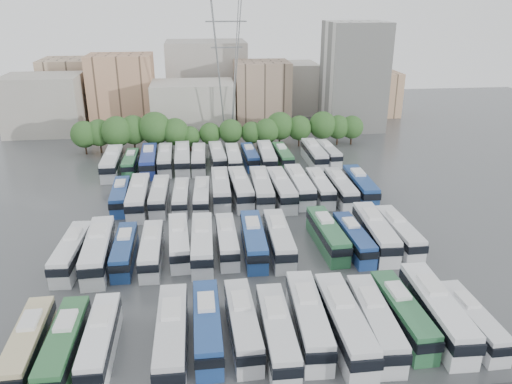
{
  "coord_description": "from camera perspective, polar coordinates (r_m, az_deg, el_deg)",
  "views": [
    {
      "loc": [
        -4.99,
        -64.19,
        32.02
      ],
      "look_at": [
        3.61,
        8.33,
        3.0
      ],
      "focal_mm": 35.0,
      "sensor_mm": 36.0,
      "label": 1
    }
  ],
  "objects": [
    {
      "name": "bus_r2_s13",
      "position": [
        85.87,
        11.81,
        0.73
      ],
      "size": [
        3.07,
        13.02,
        4.07
      ],
      "rotation": [
        0.0,
        0.0,
        -0.02
      ],
      "color": "navy",
      "rests_on": "ground"
    },
    {
      "name": "bus_r3_s9",
      "position": [
        99.46,
        1.23,
        4.09
      ],
      "size": [
        3.17,
        12.99,
        4.05
      ],
      "rotation": [
        0.0,
        0.0,
        -0.03
      ],
      "color": "silver",
      "rests_on": "ground"
    },
    {
      "name": "bus_r0_s8",
      "position": [
        51.46,
        5.99,
        -14.15
      ],
      "size": [
        3.36,
        13.12,
        4.08
      ],
      "rotation": [
        0.0,
        0.0,
        -0.04
      ],
      "color": "silver",
      "rests_on": "ground"
    },
    {
      "name": "bus_r2_s2",
      "position": [
        81.64,
        -13.29,
        -0.48
      ],
      "size": [
        3.02,
        13.31,
        4.17
      ],
      "rotation": [
        0.0,
        0.0,
        0.01
      ],
      "color": "silver",
      "rests_on": "ground"
    },
    {
      "name": "bus_r2_s4",
      "position": [
        81.16,
        -8.55,
        -0.53
      ],
      "size": [
        2.65,
        11.01,
        3.44
      ],
      "rotation": [
        0.0,
        0.0,
        -0.02
      ],
      "color": "silver",
      "rests_on": "ground"
    },
    {
      "name": "bus_r1_s10",
      "position": [
        68.11,
        8.13,
        -4.79
      ],
      "size": [
        3.26,
        12.55,
        3.9
      ],
      "rotation": [
        0.0,
        0.0,
        0.04
      ],
      "color": "#2B653E",
      "rests_on": "ground"
    },
    {
      "name": "bus_r1_s4",
      "position": [
        66.67,
        -8.79,
        -5.55
      ],
      "size": [
        3.14,
        11.87,
        3.69
      ],
      "rotation": [
        0.0,
        0.0,
        0.05
      ],
      "color": "white",
      "rests_on": "ground"
    },
    {
      "name": "bus_r3_s8",
      "position": [
        100.31,
        -0.71,
        4.08
      ],
      "size": [
        2.82,
        11.19,
        3.48
      ],
      "rotation": [
        0.0,
        0.0,
        0.04
      ],
      "color": "navy",
      "rests_on": "ground"
    },
    {
      "name": "bus_r1_s2",
      "position": [
        66.02,
        -14.8,
        -6.43
      ],
      "size": [
        2.55,
        11.25,
        3.52
      ],
      "rotation": [
        0.0,
        0.0,
        0.01
      ],
      "color": "navy",
      "rests_on": "ground"
    },
    {
      "name": "bus_r2_s6",
      "position": [
        83.07,
        -4.06,
        0.44
      ],
      "size": [
        3.0,
        13.08,
        4.09
      ],
      "rotation": [
        0.0,
        0.0,
        -0.01
      ],
      "color": "silver",
      "rests_on": "ground"
    },
    {
      "name": "bus_r2_s10",
      "position": [
        84.28,
        4.96,
        0.76
      ],
      "size": [
        3.08,
        13.33,
        4.17
      ],
      "rotation": [
        0.0,
        0.0,
        0.01
      ],
      "color": "silver",
      "rests_on": "ground"
    },
    {
      "name": "bus_r0_s1",
      "position": [
        51.31,
        -21.06,
        -16.05
      ],
      "size": [
        2.71,
        11.97,
        3.75
      ],
      "rotation": [
        0.0,
        0.0,
        -0.01
      ],
      "color": "#2B6437",
      "rests_on": "ground"
    },
    {
      "name": "bus_r3_s3",
      "position": [
        99.64,
        -10.32,
        3.73
      ],
      "size": [
        2.94,
        12.54,
        3.92
      ],
      "rotation": [
        0.0,
        0.0,
        0.02
      ],
      "color": "silver",
      "rests_on": "ground"
    },
    {
      "name": "bus_r1_s5",
      "position": [
        65.44,
        -6.16,
        -5.82
      ],
      "size": [
        3.02,
        12.71,
        3.97
      ],
      "rotation": [
        0.0,
        0.0,
        -0.02
      ],
      "color": "silver",
      "rests_on": "ground"
    },
    {
      "name": "bus_r2_s8",
      "position": [
        82.66,
        0.62,
        0.43
      ],
      "size": [
        3.23,
        13.55,
        4.23
      ],
      "rotation": [
        0.0,
        0.0,
        -0.02
      ],
      "color": "silver",
      "rests_on": "ground"
    },
    {
      "name": "bus_r3_s0",
      "position": [
        99.44,
        -16.13,
        3.27
      ],
      "size": [
        3.19,
        13.49,
        4.22
      ],
      "rotation": [
        0.0,
        0.0,
        0.02
      ],
      "color": "silver",
      "rests_on": "ground"
    },
    {
      "name": "bus_r0_s9",
      "position": [
        51.2,
        10.02,
        -14.5
      ],
      "size": [
        3.03,
        13.52,
        4.24
      ],
      "rotation": [
        0.0,
        0.0,
        0.01
      ],
      "color": "silver",
      "rests_on": "ground"
    },
    {
      "name": "bus_r2_s9",
      "position": [
        82.67,
        2.88,
        0.4
      ],
      "size": [
        3.4,
        13.5,
        4.21
      ],
      "rotation": [
        0.0,
        0.0,
        0.04
      ],
      "color": "silver",
      "rests_on": "ground"
    },
    {
      "name": "city_buildings",
      "position": [
        138.2,
        -7.84,
        11.41
      ],
      "size": [
        102.0,
        35.0,
        20.0
      ],
      "color": "#9E998E",
      "rests_on": "ground"
    },
    {
      "name": "bus_r3_s6",
      "position": [
        99.94,
        -4.44,
        4.06
      ],
      "size": [
        3.19,
        12.38,
        3.85
      ],
      "rotation": [
        0.0,
        0.0,
        0.04
      ],
      "color": "silver",
      "rests_on": "ground"
    },
    {
      "name": "bus_r0_s12",
      "position": [
        55.23,
        19.9,
        -12.59
      ],
      "size": [
        3.37,
        13.76,
        4.29
      ],
      "rotation": [
        0.0,
        0.0,
        -0.03
      ],
      "color": "silver",
      "rests_on": "ground"
    },
    {
      "name": "bus_r2_s11",
      "position": [
        84.45,
        7.32,
        0.57
      ],
      "size": [
        2.73,
        12.12,
        3.8
      ],
      "rotation": [
        0.0,
        0.0,
        -0.01
      ],
      "color": "silver",
      "rests_on": "ground"
    },
    {
      "name": "bus_r3_s12",
      "position": [
        101.45,
        6.66,
        4.32
      ],
      "size": [
        2.91,
        13.08,
        4.1
      ],
      "rotation": [
        0.0,
        0.0,
        0.0
      ],
      "color": "silver",
      "rests_on": "ground"
    },
    {
      "name": "tree_line",
      "position": [
        109.86,
        -5.15,
        7.09
      ],
      "size": [
        64.12,
        7.95,
        8.84
      ],
      "color": "black",
      "rests_on": "ground"
    },
    {
      "name": "bus_r1_s6",
      "position": [
        66.34,
        -3.33,
        -5.5
      ],
      "size": [
        2.59,
        11.48,
        3.6
      ],
      "rotation": [
        0.0,
        0.0,
        0.01
      ],
      "color": "silver",
      "rests_on": "ground"
    },
    {
      "name": "bus_r1_s0",
      "position": [
        67.33,
        -20.29,
        -6.4
      ],
      "size": [
        3.21,
        12.22,
        3.8
      ],
      "rotation": [
        0.0,
        0.0,
        -0.05
      ],
      "color": "silver",
      "rests_on": "ground"
    },
    {
      "name": "bus_r3_s7",
      "position": [
        98.67,
        -2.6,
        3.85
      ],
      "size": [
        2.69,
        12.09,
        3.79
      ],
      "rotation": [
        0.0,
        0.0,
        -0.0
      ],
      "color": "silver",
      "rests_on": "ground"
    },
    {
      "name": "bus_r2_s3",
      "position": [
        81.81,
        -10.96,
        -0.39
      ],
      "size": [
        2.85,
        11.99,
        3.75
      ],
      "rotation": [
        0.0,
        0.0,
        -0.02
      ],
      "color": "silver",
      "rests_on": "ground"
    },
    {
      "name": "bus_r0_s13",
      "position": [
        55.9,
        23.44,
        -13.27
      ],
      "size": [
        2.5,
        10.82,
        3.39
      ],
      "rotation": [
        0.0,
        0.0,
        0.01
      ],
      "color": "silver",
      "rests_on": "ground"
    },
    {
      "name": "bus_r0_s2",
      "position": [
        51.05,
        -17.36,
        -15.8
      ],
      "size": [
        2.55,
        11.6,
        3.64
      ],
      "rotation": [
        0.0,
        0.0,
        0.0
      ],
      "color": "silver",
      "rests_on": "ground"
    },
    {
      "name": "apartment_tower",
      "position": [
        129.66,
        11.09,
        12.85
      ],
      "size": [
        14.0,
        14.0,
        26.0
      ],
      "primitive_type": "cube",
      "color": "silver",
      "rests_on": "ground"
    },
    {
      "name": "bus_r1_s11",
      "position": [
        67.95,
        11.09,
        -5.21
      ],
      "size": [
        2.94,
        11.53,
        3.59
      ],
      "rotation": [
        0.0,
        0.0,
        0.04
      ],
      "color": "navy",
      "rests_on": "ground"
    },
    {
      "name": "bus_r3_s2",
      "position": [
        99.17,
        -12.16,
        3.58
      ],
      "size": [
        3.28,
        13.3,
        4.15
      ],
      "rotation": [
        0.0,
        0.0,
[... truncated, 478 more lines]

